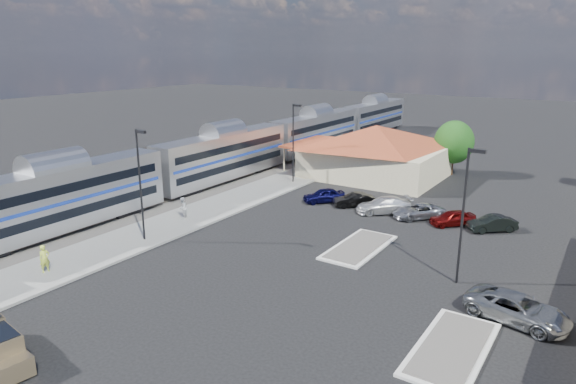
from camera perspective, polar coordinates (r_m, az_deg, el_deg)
The scene contains 21 objects.
ground at distance 40.25m, azimuth 1.47°, elevation -5.99°, with size 280.00×280.00×0.00m, color black.
railbed at distance 58.80m, azimuth -11.95°, elevation 0.73°, with size 16.00×100.00×0.12m, color #4C4944.
platform at distance 51.49m, azimuth -6.40°, elevation -1.11°, with size 5.50×92.00×0.18m, color gray.
passenger_train at distance 59.27m, azimuth -7.08°, elevation 3.87°, with size 3.00×104.00×5.55m.
freight_cars at distance 60.02m, azimuth -14.56°, elevation 2.70°, with size 2.80×46.00×4.00m.
station_depot at distance 61.99m, azimuth 9.63°, elevation 4.53°, with size 18.35×12.24×6.20m.
traffic_island_south at distance 40.10m, azimuth 7.88°, elevation -6.07°, with size 3.30×7.50×0.21m.
traffic_island_north at distance 28.61m, azimuth 17.73°, elevation -16.17°, with size 3.30×7.50×0.21m.
lamp_plat_s at distance 41.12m, azimuth -16.08°, elevation 1.66°, with size 1.08×0.25×9.00m.
lamp_plat_n at distance 57.56m, azimuth 0.65°, elevation 6.14°, with size 1.08×0.25×9.00m.
lamp_lot at distance 34.10m, azimuth 19.10°, elevation -1.42°, with size 1.08×0.25×9.00m.
tree_depot at distance 64.97m, azimuth 17.96°, elevation 5.29°, with size 4.71×4.71×6.63m.
suv at distance 32.16m, azimuth 24.14°, elevation -11.74°, with size 2.61×5.66×1.57m, color #93979A.
person_a at distance 38.65m, azimuth -25.43°, elevation -6.71°, with size 0.70×0.46×1.91m, color #CDE347.
person_b at distance 46.75m, azimuth -11.64°, elevation -1.73°, with size 0.93×0.73×1.92m, color silver.
parked_car_a at distance 51.35m, azimuth 4.01°, elevation -0.37°, with size 1.67×4.15×1.42m, color #0D0C40.
parked_car_b at distance 50.21m, azimuth 7.36°, elevation -0.89°, with size 1.41×4.04×1.33m, color black.
parked_car_c at distance 48.68m, azimuth 10.59°, elevation -1.45°, with size 2.11×5.19×1.51m, color silver.
parked_car_d at distance 47.92m, azimuth 14.25°, elevation -2.06°, with size 2.19×4.76×1.32m, color gray.
parked_car_e at distance 46.79m, azimuth 17.82°, elevation -2.76°, with size 1.59×3.96×1.35m, color maroon.
parked_car_f at distance 46.41m, azimuth 21.72°, elevation -3.28°, with size 1.42×4.09×1.35m, color black.
Camera 1 is at (19.61, -31.88, 14.82)m, focal length 32.00 mm.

